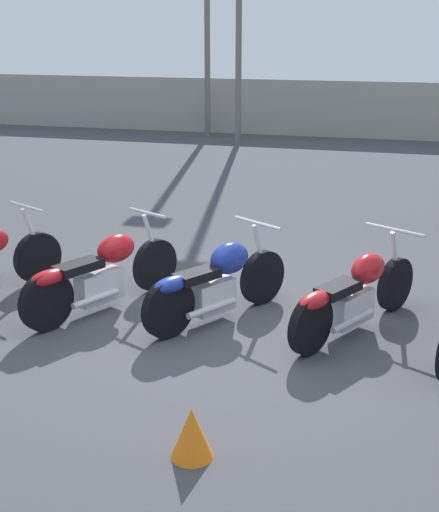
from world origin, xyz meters
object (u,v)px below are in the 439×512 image
motorcycle_slot_2 (216,282)px  traffic_cone_near (192,433)px  motorcycle_slot_1 (101,274)px  motorcycle_slot_3 (354,294)px

motorcycle_slot_2 → traffic_cone_near: 2.60m
motorcycle_slot_1 → traffic_cone_near: motorcycle_slot_1 is taller
motorcycle_slot_2 → traffic_cone_near: (0.50, -2.54, -0.24)m
motorcycle_slot_2 → traffic_cone_near: motorcycle_slot_2 is taller
motorcycle_slot_2 → motorcycle_slot_3: size_ratio=0.89×
motorcycle_slot_2 → motorcycle_slot_3: bearing=35.3°
motorcycle_slot_1 → traffic_cone_near: bearing=-27.4°
motorcycle_slot_1 → motorcycle_slot_3: bearing=29.1°
traffic_cone_near → motorcycle_slot_1: bearing=126.2°
motorcycle_slot_2 → motorcycle_slot_3: 1.46m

